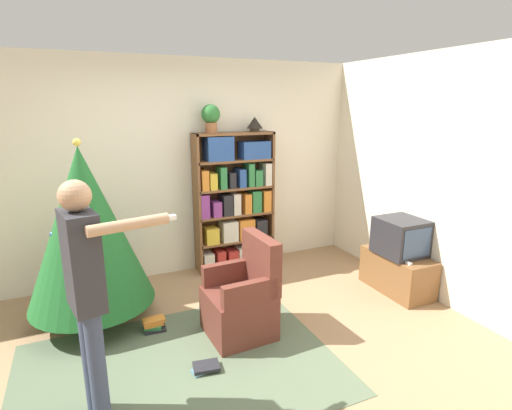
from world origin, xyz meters
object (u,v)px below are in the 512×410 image
at_px(bookshelf, 235,203).
at_px(table_lamp, 255,123).
at_px(standing_person, 87,285).
at_px(armchair, 243,301).
at_px(potted_plant, 211,116).
at_px(christmas_tree, 86,228).
at_px(television, 401,237).

height_order(bookshelf, table_lamp, table_lamp).
height_order(bookshelf, standing_person, bookshelf).
height_order(armchair, potted_plant, potted_plant).
height_order(christmas_tree, standing_person, christmas_tree).
distance_m(television, table_lamp, 2.17).
height_order(bookshelf, television, bookshelf).
relative_size(television, table_lamp, 2.42).
bearing_deg(christmas_tree, table_lamp, 19.64).
distance_m(bookshelf, armchair, 1.65).
bearing_deg(christmas_tree, television, -12.07).
distance_m(bookshelf, christmas_tree, 1.89).
xyz_separation_m(potted_plant, table_lamp, (0.56, -0.00, -0.09)).
distance_m(armchair, table_lamp, 2.26).
bearing_deg(potted_plant, christmas_tree, -153.73).
bearing_deg(potted_plant, table_lamp, -0.00).
bearing_deg(television, potted_plant, 140.69).
bearing_deg(table_lamp, television, -50.61).
relative_size(bookshelf, table_lamp, 8.68).
xyz_separation_m(bookshelf, table_lamp, (0.27, 0.01, 0.98)).
bearing_deg(standing_person, table_lamp, 123.38).
relative_size(christmas_tree, standing_person, 1.08).
distance_m(christmas_tree, standing_person, 1.34).
relative_size(television, christmas_tree, 0.27).
bearing_deg(standing_person, christmas_tree, 166.90).
xyz_separation_m(christmas_tree, potted_plant, (1.46, 0.72, 0.96)).
xyz_separation_m(standing_person, potted_plant, (1.49, 2.06, 0.95)).
relative_size(bookshelf, television, 3.59).
xyz_separation_m(armchair, standing_person, (-1.27, -0.57, 0.65)).
bearing_deg(bookshelf, christmas_tree, -157.79).
bearing_deg(bookshelf, television, -44.33).
bearing_deg(christmas_tree, standing_person, -91.44).
height_order(armchair, table_lamp, table_lamp).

